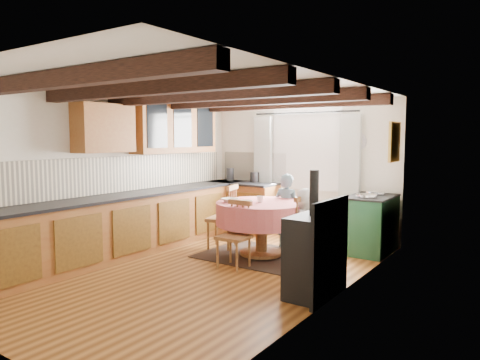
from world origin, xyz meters
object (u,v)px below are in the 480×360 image
Objects in this scene: child_far at (287,211)px; child_right at (305,226)px; cast_iron_stove at (313,234)px; cup at (260,199)px; dining_table at (261,229)px; chair_right at (313,231)px; chair_left at (222,216)px; aga_range at (370,223)px; chair_near at (234,235)px.

child_far reaches higher than child_right.
child_far is 1.12× the size of child_right.
cast_iron_stove reaches higher than cup.
child_far is at bearing 83.72° from dining_table.
cup is (-0.84, -0.02, 0.38)m from chair_right.
dining_table is 1.32× the size of chair_left.
chair_right is 0.99× the size of aga_range.
cup is at bearing 98.05° from child_right.
cup is (-0.01, 0.69, 0.40)m from chair_near.
aga_range is at bearing 43.01° from dining_table.
cast_iron_stove is at bearing -145.06° from child_right.
cast_iron_stove reaches higher than aga_range.
cup reaches higher than aga_range.
chair_right is 9.41× the size of cup.
cast_iron_stove reaches higher than child_far.
chair_near is 0.89× the size of chair_left.
dining_table is at bearing 83.35° from child_far.
chair_near is at bearing 28.75° from chair_left.
dining_table is 1.39× the size of aga_range.
chair_left is at bearing 92.57° from child_right.
chair_near is at bearing 86.92° from child_far.
cast_iron_stove is (0.52, -1.08, 0.23)m from chair_right.
aga_range is at bearing -156.62° from child_far.
child_right is at bearing 78.95° from chair_right.
cast_iron_stove is 13.81× the size of cup.
chair_near reaches higher than aga_range.
aga_range is 0.81× the size of child_far.
child_right is (0.71, 0.73, 0.08)m from chair_near.
child_right reaches higher than cup.
chair_left is at bearing 87.75° from chair_right.
chair_near is at bearing 164.67° from cast_iron_stove.
chair_left is 10.00× the size of cup.
chair_left is at bearing 175.13° from dining_table.
chair_left is 0.86m from cup.
cast_iron_stove is (1.36, -1.09, 0.30)m from dining_table.
cast_iron_stove reaches higher than chair_left.
chair_near is at bearing 131.03° from chair_right.
cast_iron_stove is at bearing -38.85° from dining_table.
chair_near is 0.77× the size of child_far.
child_far reaches higher than aga_range.
chair_left reaches higher than aga_range.
aga_range is at bearing 56.48° from chair_near.
child_far is (-1.18, -0.52, 0.15)m from aga_range.
cast_iron_stove is (2.14, -1.16, 0.20)m from chair_left.
dining_table is 0.46m from cup.
chair_left is 2.31m from aga_range.
cup is at bearing 66.48° from chair_left.
chair_left is 1.62m from chair_right.
dining_table is at bearing 141.15° from cast_iron_stove.
chair_right is 1.02m from child_far.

